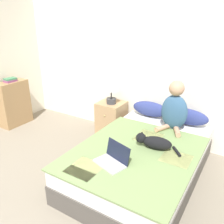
# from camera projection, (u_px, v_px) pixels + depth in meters

# --- Properties ---
(wall_back) EXTENTS (5.81, 0.05, 2.55)m
(wall_back) POSITION_uv_depth(u_px,v_px,m) (142.00, 63.00, 3.88)
(wall_back) COLOR silver
(wall_back) RESTS_ON ground_plane
(bed) EXTENTS (1.40, 2.11, 0.47)m
(bed) POSITION_uv_depth(u_px,v_px,m) (142.00, 161.00, 3.10)
(bed) COLOR #4C4742
(bed) RESTS_ON ground_plane
(pillow_near) EXTENTS (0.60, 0.21, 0.24)m
(pillow_near) POSITION_uv_depth(u_px,v_px,m) (150.00, 109.00, 3.85)
(pillow_near) COLOR navy
(pillow_near) RESTS_ON bed
(pillow_far) EXTENTS (0.60, 0.21, 0.24)m
(pillow_far) POSITION_uv_depth(u_px,v_px,m) (188.00, 117.00, 3.55)
(pillow_far) COLOR navy
(pillow_far) RESTS_ON bed
(person_sitting) EXTENTS (0.38, 0.37, 0.71)m
(person_sitting) POSITION_uv_depth(u_px,v_px,m) (174.00, 109.00, 3.34)
(person_sitting) COLOR #33567A
(person_sitting) RESTS_ON bed
(cat_tabby) EXTENTS (0.58, 0.24, 0.19)m
(cat_tabby) POSITION_uv_depth(u_px,v_px,m) (154.00, 142.00, 2.90)
(cat_tabby) COLOR black
(cat_tabby) RESTS_ON bed
(laptop_open) EXTENTS (0.41, 0.35, 0.22)m
(laptop_open) POSITION_uv_depth(u_px,v_px,m) (113.00, 159.00, 2.62)
(laptop_open) COLOR #B7B7BC
(laptop_open) RESTS_ON bed
(nightstand) EXTENTS (0.44, 0.45, 0.60)m
(nightstand) POSITION_uv_depth(u_px,v_px,m) (111.00, 118.00, 4.22)
(nightstand) COLOR tan
(nightstand) RESTS_ON ground_plane
(table_lamp) EXTENTS (0.27, 0.27, 0.47)m
(table_lamp) POSITION_uv_depth(u_px,v_px,m) (111.00, 86.00, 3.95)
(table_lamp) COLOR #38383D
(table_lamp) RESTS_ON nightstand
(bookshelf) EXTENTS (0.27, 0.59, 0.86)m
(bookshelf) POSITION_uv_depth(u_px,v_px,m) (14.00, 103.00, 4.57)
(bookshelf) COLOR #99754C
(bookshelf) RESTS_ON ground_plane
(book_stack_top) EXTENTS (0.18, 0.23, 0.07)m
(book_stack_top) POSITION_uv_depth(u_px,v_px,m) (10.00, 80.00, 4.40)
(book_stack_top) COLOR #844270
(book_stack_top) RESTS_ON bookshelf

